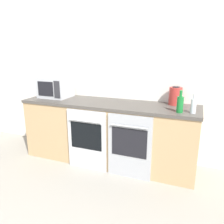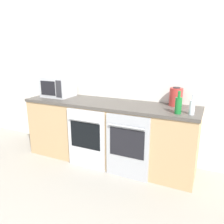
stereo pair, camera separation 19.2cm
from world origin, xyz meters
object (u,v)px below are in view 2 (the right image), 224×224
microwave (58,87)px  kettle (176,97)px  oven_left (86,139)px  bottle_green (178,105)px  oven_right (127,147)px  bottle_clear (192,107)px

microwave → kettle: size_ratio=1.82×
oven_left → microwave: 1.03m
microwave → bottle_green: bearing=-7.0°
oven_right → bottle_green: 0.80m
microwave → bottle_green: microwave is taller
bottle_clear → kettle: bearing=123.8°
microwave → bottle_clear: bearing=-5.9°
bottle_clear → oven_right: bearing=-166.1°
bottle_green → kettle: (-0.09, 0.38, 0.02)m
bottle_green → kettle: 0.39m
oven_left → bottle_clear: size_ratio=3.66×
microwave → oven_right: bearing=-16.1°
oven_right → microwave: size_ratio=1.87×
bottle_green → kettle: bearing=103.8°
microwave → kettle: 1.79m
microwave → bottle_green: 1.89m
bottle_green → oven_left: bearing=-172.5°
bottle_clear → bottle_green: bearing=-171.6°
oven_left → kettle: kettle is taller
oven_left → kettle: bearing=26.6°
oven_left → bottle_green: size_ratio=3.21×
oven_right → kettle: (0.46, 0.53, 0.58)m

